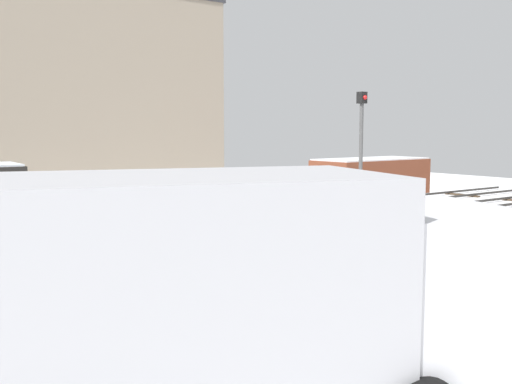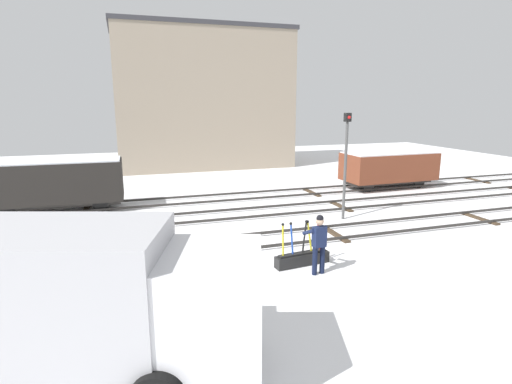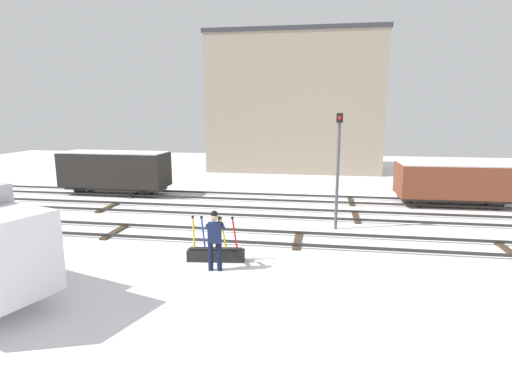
% 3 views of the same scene
% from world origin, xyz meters
% --- Properties ---
extents(ground_plane, '(60.00, 60.00, 0.00)m').
position_xyz_m(ground_plane, '(0.00, 0.00, 0.00)').
color(ground_plane, white).
extents(track_main_line, '(44.00, 1.94, 0.18)m').
position_xyz_m(track_main_line, '(0.00, 0.00, 0.11)').
color(track_main_line, '#2D2B28').
rests_on(track_main_line, ground_plane).
extents(track_siding_near, '(44.00, 1.94, 0.18)m').
position_xyz_m(track_siding_near, '(0.00, 3.72, 0.11)').
color(track_siding_near, '#2D2B28').
rests_on(track_siding_near, ground_plane).
extents(track_siding_far, '(44.00, 1.94, 0.18)m').
position_xyz_m(track_siding_far, '(0.00, 6.99, 0.11)').
color(track_siding_far, '#2D2B28').
rests_on(track_siding_far, ground_plane).
extents(switch_lever_frame, '(1.83, 0.56, 1.45)m').
position_xyz_m(switch_lever_frame, '(1.10, -2.32, 0.25)').
color(switch_lever_frame, black).
rests_on(switch_lever_frame, ground_plane).
extents(rail_worker, '(0.59, 0.68, 1.82)m').
position_xyz_m(rail_worker, '(1.28, -3.06, 1.04)').
color(rail_worker, '#111831').
rests_on(rail_worker, ground_plane).
extents(signal_post, '(0.24, 0.32, 4.56)m').
position_xyz_m(signal_post, '(4.92, 1.86, 2.74)').
color(signal_post, '#4C4C4C').
rests_on(signal_post, ground_plane).
extents(apartment_building, '(13.28, 6.34, 10.45)m').
position_xyz_m(apartment_building, '(2.12, 18.96, 5.23)').
color(apartment_building, gray).
rests_on(apartment_building, ground_plane).
extents(freight_car_near_switch, '(5.49, 2.42, 2.13)m').
position_xyz_m(freight_car_near_switch, '(10.82, 6.99, 1.24)').
color(freight_car_near_switch, '#2D2B28').
rests_on(freight_car_near_switch, ground_plane).
extents(freight_car_mid_siding, '(5.98, 2.07, 2.40)m').
position_xyz_m(freight_car_mid_siding, '(-7.11, 6.99, 1.38)').
color(freight_car_mid_siding, '#2D2B28').
rests_on(freight_car_mid_siding, ground_plane).
extents(perched_bird_roof_left, '(0.20, 0.28, 0.13)m').
position_xyz_m(perched_bird_roof_left, '(3.82, 21.66, 10.51)').
color(perched_bird_roof_left, '#514C47').
rests_on(perched_bird_roof_left, apartment_building).
extents(perched_bird_roof_right, '(0.22, 0.28, 0.13)m').
position_xyz_m(perched_bird_roof_right, '(4.14, 21.66, 10.51)').
color(perched_bird_roof_right, '#514C47').
rests_on(perched_bird_roof_right, apartment_building).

